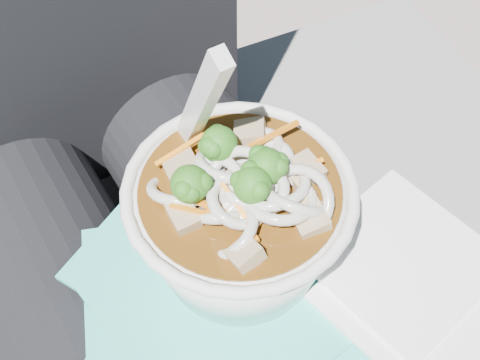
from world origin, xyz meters
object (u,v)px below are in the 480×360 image
stone_ledge (160,343)px  person_body (154,247)px  lap (205,342)px  plastic_bag (248,314)px  udon_bowl (240,215)px

stone_ledge → person_body: size_ratio=1.01×
stone_ledge → lap: 0.34m
lap → person_body: bearing=90.0°
stone_ledge → person_body: person_body is taller
lap → person_body: 0.10m
stone_ledge → plastic_bag: plastic_bag is taller
lap → plastic_bag: plastic_bag is taller
person_body → plastic_bag: size_ratio=3.13×
stone_ledge → person_body: 0.33m
plastic_bag → person_body: bearing=100.7°
person_body → plastic_bag: (0.02, -0.12, 0.06)m
stone_ledge → udon_bowl: udon_bowl is taller
plastic_bag → udon_bowl: udon_bowl is taller
stone_ledge → lap: bearing=-90.0°
lap → plastic_bag: bearing=-53.1°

